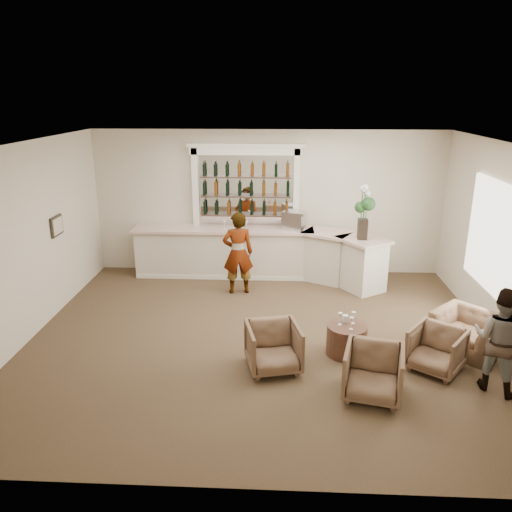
% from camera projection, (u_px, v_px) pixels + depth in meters
% --- Properties ---
extents(ground, '(8.00, 8.00, 0.00)m').
position_uv_depth(ground, '(262.00, 338.00, 8.69)').
color(ground, brown).
rests_on(ground, ground).
extents(room_shell, '(8.04, 7.02, 3.32)m').
position_uv_depth(room_shell, '(273.00, 198.00, 8.63)').
color(room_shell, beige).
rests_on(room_shell, ground).
extents(bar_counter, '(5.72, 1.80, 1.14)m').
position_uv_depth(bar_counter, '(260.00, 254.00, 11.36)').
color(bar_counter, beige).
rests_on(bar_counter, ground).
extents(back_bar_alcove, '(2.64, 0.25, 3.00)m').
position_uv_depth(back_bar_alcove, '(246.00, 187.00, 11.32)').
color(back_bar_alcove, white).
rests_on(back_bar_alcove, ground).
extents(cocktail_table, '(0.65, 0.65, 0.50)m').
position_uv_depth(cocktail_table, '(346.00, 340.00, 8.09)').
color(cocktail_table, '#513023').
rests_on(cocktail_table, ground).
extents(sommelier, '(0.71, 0.53, 1.76)m').
position_uv_depth(sommelier, '(238.00, 253.00, 10.41)').
color(sommelier, gray).
rests_on(sommelier, ground).
extents(guest, '(0.95, 0.94, 1.55)m').
position_uv_depth(guest, '(500.00, 340.00, 6.98)').
color(guest, gray).
rests_on(guest, ground).
extents(armchair_left, '(0.94, 0.96, 0.73)m').
position_uv_depth(armchair_left, '(273.00, 347.00, 7.61)').
color(armchair_left, brown).
rests_on(armchair_left, ground).
extents(armchair_center, '(0.96, 0.97, 0.74)m').
position_uv_depth(armchair_center, '(373.00, 372.00, 6.92)').
color(armchair_center, brown).
rests_on(armchair_center, ground).
extents(armchair_right, '(1.03, 1.04, 0.68)m').
position_uv_depth(armchair_right, '(436.00, 350.00, 7.59)').
color(armchair_right, brown).
rests_on(armchair_right, ground).
extents(armchair_far, '(1.33, 1.33, 0.65)m').
position_uv_depth(armchair_far, '(468.00, 332.00, 8.18)').
color(armchair_far, brown).
rests_on(armchair_far, ground).
extents(espresso_machine, '(0.57, 0.53, 0.41)m').
position_uv_depth(espresso_machine, '(294.00, 220.00, 11.18)').
color(espresso_machine, silver).
rests_on(espresso_machine, bar_counter).
extents(flower_vase, '(0.30, 0.30, 1.15)m').
position_uv_depth(flower_vase, '(364.00, 209.00, 10.28)').
color(flower_vase, black).
rests_on(flower_vase, bar_counter).
extents(wine_glass_bar_left, '(0.07, 0.07, 0.21)m').
position_uv_depth(wine_glass_bar_left, '(224.00, 225.00, 11.21)').
color(wine_glass_bar_left, white).
rests_on(wine_glass_bar_left, bar_counter).
extents(wine_glass_bar_right, '(0.07, 0.07, 0.21)m').
position_uv_depth(wine_glass_bar_right, '(247.00, 225.00, 11.14)').
color(wine_glass_bar_right, white).
rests_on(wine_glass_bar_right, bar_counter).
extents(wine_glass_tbl_a, '(0.07, 0.07, 0.21)m').
position_uv_depth(wine_glass_tbl_a, '(340.00, 319.00, 8.02)').
color(wine_glass_tbl_a, white).
rests_on(wine_glass_tbl_a, cocktail_table).
extents(wine_glass_tbl_b, '(0.07, 0.07, 0.21)m').
position_uv_depth(wine_glass_tbl_b, '(353.00, 318.00, 8.05)').
color(wine_glass_tbl_b, white).
rests_on(wine_glass_tbl_b, cocktail_table).
extents(wine_glass_tbl_c, '(0.07, 0.07, 0.21)m').
position_uv_depth(wine_glass_tbl_c, '(351.00, 323.00, 7.86)').
color(wine_glass_tbl_c, white).
rests_on(wine_glass_tbl_c, cocktail_table).
extents(napkin_holder, '(0.08, 0.08, 0.12)m').
position_uv_depth(napkin_holder, '(345.00, 319.00, 8.13)').
color(napkin_holder, silver).
rests_on(napkin_holder, cocktail_table).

